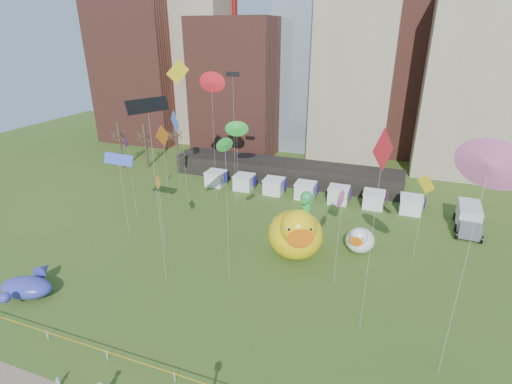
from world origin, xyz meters
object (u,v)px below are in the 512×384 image
at_px(seahorse_green, 306,206).
at_px(seahorse_purple, 299,224).
at_px(small_duck, 360,240).
at_px(whale_inflatable, 28,286).
at_px(box_truck, 469,218).
at_px(toddler, 58,382).
at_px(big_duck, 296,233).

xyz_separation_m(seahorse_green, seahorse_purple, (-0.37, -1.41, -1.68)).
distance_m(small_duck, whale_inflatable, 34.58).
xyz_separation_m(box_truck, toddler, (-30.45, -36.61, -1.10)).
height_order(big_duck, seahorse_green, seahorse_green).
xyz_separation_m(big_duck, seahorse_green, (0.46, 2.49, 2.25)).
xyz_separation_m(whale_inflatable, toddler, (10.82, -7.07, -0.58)).
bearing_deg(seahorse_green, box_truck, 30.11).
height_order(big_duck, seahorse_purple, big_duck).
height_order(seahorse_green, whale_inflatable, seahorse_green).
distance_m(big_duck, seahorse_green, 3.39).
distance_m(small_duck, toddler, 31.75).
bearing_deg(whale_inflatable, box_truck, 23.15).
relative_size(big_duck, box_truck, 1.29).
distance_m(big_duck, small_duck, 7.62).
bearing_deg(seahorse_green, seahorse_purple, -106.29).
height_order(seahorse_green, box_truck, seahorse_green).
bearing_deg(box_truck, seahorse_purple, -142.62).
distance_m(small_duck, box_truck, 16.26).
bearing_deg(big_duck, whale_inflatable, -165.36).
bearing_deg(toddler, whale_inflatable, 139.38).
relative_size(big_duck, toddler, 11.09).
bearing_deg(seahorse_green, small_duck, 7.30).
bearing_deg(toddler, small_duck, 47.88).
relative_size(small_duck, box_truck, 0.64).
bearing_deg(whale_inflatable, big_duck, 22.56).
bearing_deg(toddler, seahorse_green, 57.27).
height_order(seahorse_purple, box_truck, seahorse_purple).
relative_size(big_duck, seahorse_green, 1.32).
xyz_separation_m(seahorse_green, whale_inflatable, (-22.69, -18.06, -4.22)).
xyz_separation_m(small_duck, seahorse_purple, (-6.55, -2.38, 1.99)).
distance_m(seahorse_green, box_truck, 22.16).
xyz_separation_m(small_duck, toddler, (-18.05, -26.10, -1.14)).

